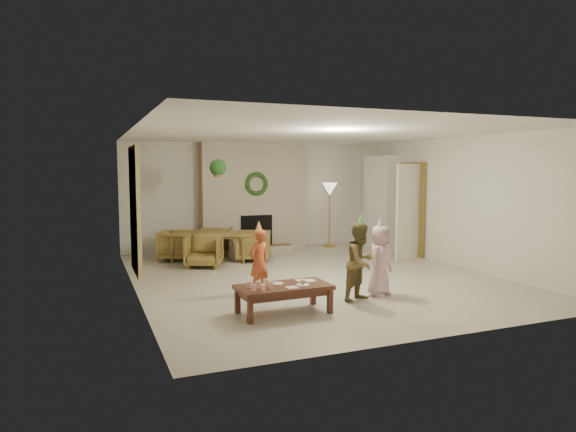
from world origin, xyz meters
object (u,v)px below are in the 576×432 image
dining_chair_left (177,245)px  child_plaid (361,262)px  dining_chair_far (216,241)px  dining_chair_right (253,246)px  child_red (259,262)px  coffee_table_top (284,287)px  dining_table (211,247)px  child_pink (380,260)px  dining_chair_near (204,251)px

dining_chair_left → child_plaid: 4.67m
dining_chair_far → dining_chair_right: same height
dining_chair_right → child_red: size_ratio=0.69×
coffee_table_top → child_plaid: size_ratio=1.08×
dining_table → dining_chair_left: bearing=180.0°
coffee_table_top → child_pink: child_pink is taller
dining_chair_far → child_pink: bearing=130.7°
dining_chair_far → coffee_table_top: dining_chair_far is taller
dining_chair_right → child_plaid: (0.45, -3.62, 0.25)m
dining_table → dining_chair_right: (0.81, -0.35, 0.03)m
dining_chair_near → child_plaid: (1.54, -3.32, 0.25)m
dining_chair_far → dining_chair_right: 1.13m
child_plaid → child_red: bearing=122.3°
dining_chair_near → dining_chair_left: 1.00m
coffee_table_top → dining_chair_right: bearing=76.2°
dining_chair_right → child_pink: (0.86, -3.48, 0.22)m
dining_chair_near → coffee_table_top: 3.54m
child_red → child_pink: child_pink is taller
child_red → child_pink: (1.66, -0.72, 0.04)m
child_red → child_plaid: child_plaid is taller
dining_chair_near → child_plaid: size_ratio=0.61×
coffee_table_top → dining_chair_far: bearing=84.8°
dining_table → child_plaid: (1.26, -3.97, 0.28)m
dining_chair_near → dining_chair_right: size_ratio=1.00×
dining_table → dining_chair_left: 0.71m
child_plaid → dining_chair_right: bearing=74.0°
dining_chair_near → coffee_table_top: dining_chair_near is taller
dining_table → coffee_table_top: 4.18m
dining_chair_right → dining_table: bearing=-90.0°
dining_chair_near → dining_chair_right: bearing=38.7°
dining_chair_right → child_red: bearing=7.2°
dining_chair_right → child_plaid: size_ratio=0.61×
dining_chair_near → child_red: (0.29, -2.46, 0.18)m
dining_table → dining_chair_far: size_ratio=2.34×
child_plaid → child_pink: bearing=-4.0°
dining_chair_right → child_red: 2.88m
dining_chair_right → child_red: child_red is taller
child_pink → dining_chair_right: bearing=72.1°
dining_table → dining_chair_right: bearing=-0.0°
child_plaid → dining_chair_near: bearing=91.8°
child_red → dining_chair_left: bearing=-101.4°
dining_chair_far → dining_chair_left: bearing=45.0°
dining_chair_near → coffee_table_top: bearing=-62.2°
dining_chair_near → coffee_table_top: (0.27, -3.53, 0.04)m
dining_chair_far → child_pink: 4.69m
dining_chair_near → dining_chair_far: size_ratio=1.00×
dining_chair_right → child_plaid: bearing=30.6°
child_pink → dining_chair_left: bearing=87.6°
dining_chair_left → child_pink: child_pink is taller
dining_chair_far → coffee_table_top: 4.83m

